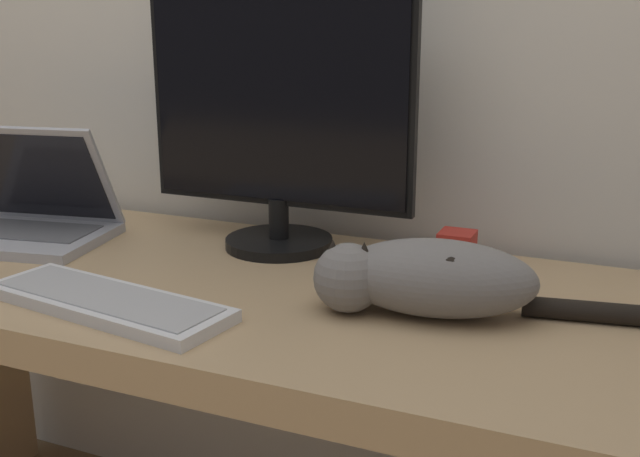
{
  "coord_description": "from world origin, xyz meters",
  "views": [
    {
      "loc": [
        0.7,
        -0.75,
        1.17
      ],
      "look_at": [
        0.25,
        0.3,
        0.85
      ],
      "focal_mm": 42.0,
      "sensor_mm": 36.0,
      "label": 1
    }
  ],
  "objects": [
    {
      "name": "external_keyboard",
      "position": [
        -0.05,
        0.13,
        0.74
      ],
      "size": [
        0.44,
        0.2,
        0.02
      ],
      "rotation": [
        0.0,
        0.0,
        -0.14
      ],
      "color": "white",
      "rests_on": "desk"
    },
    {
      "name": "monitor",
      "position": [
        0.06,
        0.53,
        0.99
      ],
      "size": [
        0.55,
        0.21,
        0.5
      ],
      "color": "black",
      "rests_on": "desk"
    },
    {
      "name": "desk",
      "position": [
        0.0,
        0.33,
        0.59
      ],
      "size": [
        1.63,
        0.66,
        0.73
      ],
      "color": "tan",
      "rests_on": "ground_plane"
    },
    {
      "name": "laptop",
      "position": [
        -0.44,
        0.38,
        0.78
      ],
      "size": [
        0.35,
        0.3,
        0.24
      ],
      "rotation": [
        0.0,
        0.0,
        0.17
      ],
      "color": "#B7B7BC",
      "rests_on": "desk"
    },
    {
      "name": "cat",
      "position": [
        0.42,
        0.3,
        0.79
      ],
      "size": [
        0.49,
        0.2,
        0.12
      ],
      "rotation": [
        0.0,
        0.0,
        0.16
      ],
      "color": "gray",
      "rests_on": "desk"
    },
    {
      "name": "small_toy",
      "position": [
        0.41,
        0.56,
        0.76
      ],
      "size": [
        0.06,
        0.06,
        0.06
      ],
      "color": "red",
      "rests_on": "desk"
    }
  ]
}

